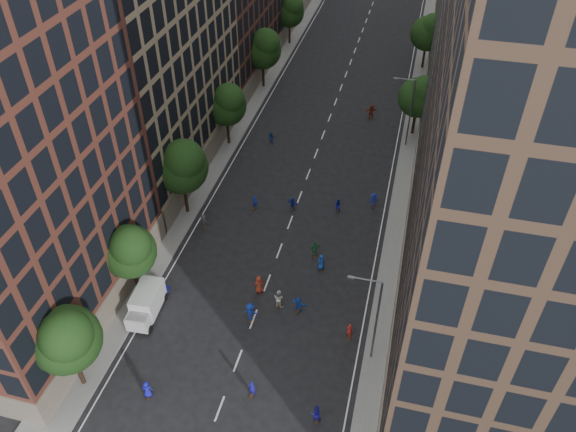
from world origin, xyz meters
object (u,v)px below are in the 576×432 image
object	(u,v)px
streetlamp_far	(409,109)
skater_0	(147,390)
skater_1	(252,388)
skater_2	(316,414)
streetlamp_near	(374,316)
cargo_van	(146,304)

from	to	relation	value
streetlamp_far	skater_0	bearing A→B (deg)	-111.54
streetlamp_far	skater_1	size ratio (longest dim) A/B	5.63
skater_2	streetlamp_near	bearing A→B (deg)	-132.76
skater_0	skater_1	size ratio (longest dim) A/B	1.04
cargo_van	skater_1	distance (m)	12.67
streetlamp_near	cargo_van	size ratio (longest dim) A/B	1.88
streetlamp_near	skater_0	bearing A→B (deg)	-154.20
streetlamp_near	streetlamp_far	xyz separation A→B (m)	(0.00, 33.00, 0.00)
skater_1	skater_2	size ratio (longest dim) A/B	0.98
streetlamp_near	skater_2	xyz separation A→B (m)	(-3.05, -6.62, -4.34)
streetlamp_far	streetlamp_near	bearing A→B (deg)	-90.00
streetlamp_far	skater_1	world-z (taller)	streetlamp_far
cargo_van	skater_0	distance (m)	8.43
streetlamp_far	skater_2	xyz separation A→B (m)	(-3.05, -39.62, -4.34)
streetlamp_far	skater_2	world-z (taller)	streetlamp_far
streetlamp_far	skater_1	bearing A→B (deg)	-102.09
skater_2	skater_1	bearing A→B (deg)	-27.91
skater_1	streetlamp_near	bearing A→B (deg)	-140.41
streetlamp_far	skater_0	distance (m)	44.06
streetlamp_near	streetlamp_far	distance (m)	33.00
skater_1	skater_2	xyz separation A→B (m)	(5.24, -0.91, 0.02)
streetlamp_near	cargo_van	world-z (taller)	streetlamp_near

